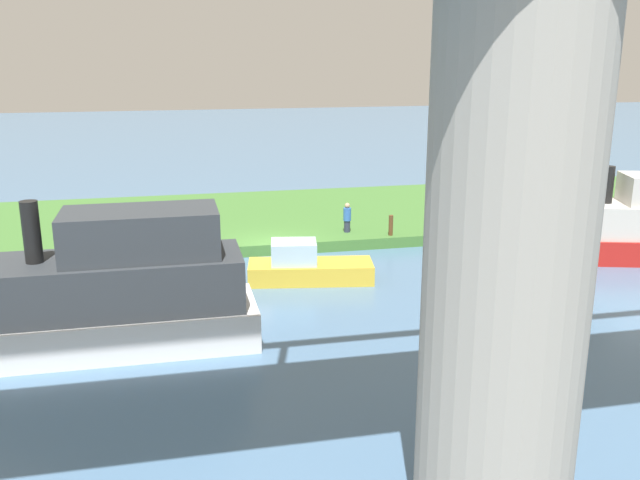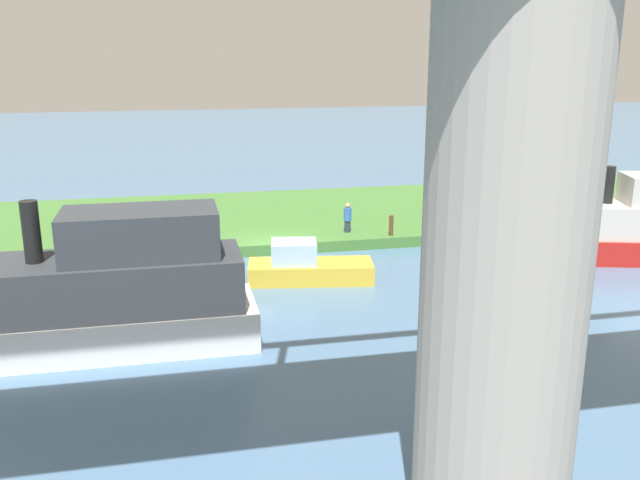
# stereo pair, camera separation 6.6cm
# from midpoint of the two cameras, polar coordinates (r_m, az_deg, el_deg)

# --- Properties ---
(ground_plane) EXTENTS (160.00, 160.00, 0.00)m
(ground_plane) POSITION_cam_midpoint_polar(r_m,az_deg,el_deg) (30.39, -3.70, -1.30)
(ground_plane) COLOR #4C7093
(grassy_bank) EXTENTS (80.00, 12.00, 0.50)m
(grassy_bank) POSITION_cam_midpoint_polar(r_m,az_deg,el_deg) (36.07, -5.15, 1.75)
(grassy_bank) COLOR #427533
(grassy_bank) RESTS_ON ground
(bridge_pylon) EXTENTS (2.89, 2.89, 10.73)m
(bridge_pylon) POSITION_cam_midpoint_polar(r_m,az_deg,el_deg) (12.24, 15.26, -0.94)
(bridge_pylon) COLOR #9E998E
(bridge_pylon) RESTS_ON ground
(person_on_bank) EXTENTS (0.37, 0.37, 1.39)m
(person_on_bank) POSITION_cam_midpoint_polar(r_m,az_deg,el_deg) (32.18, 2.35, 1.88)
(person_on_bank) COLOR #2D334C
(person_on_bank) RESTS_ON grassy_bank
(mooring_post) EXTENTS (0.20, 0.20, 0.94)m
(mooring_post) POSITION_cam_midpoint_polar(r_m,az_deg,el_deg) (31.78, 5.96, 1.21)
(mooring_post) COLOR brown
(mooring_post) RESTS_ON grassy_bank
(houseboat_blue) EXTENTS (9.03, 3.03, 4.61)m
(houseboat_blue) POSITION_cam_midpoint_polar(r_m,az_deg,el_deg) (21.57, -16.54, -4.19)
(houseboat_blue) COLOR white
(houseboat_blue) RESTS_ON ground
(motorboat_white) EXTENTS (5.04, 2.48, 1.61)m
(motorboat_white) POSITION_cam_midpoint_polar(r_m,az_deg,el_deg) (26.88, -1.05, -2.22)
(motorboat_white) COLOR gold
(motorboat_white) RESTS_ON ground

